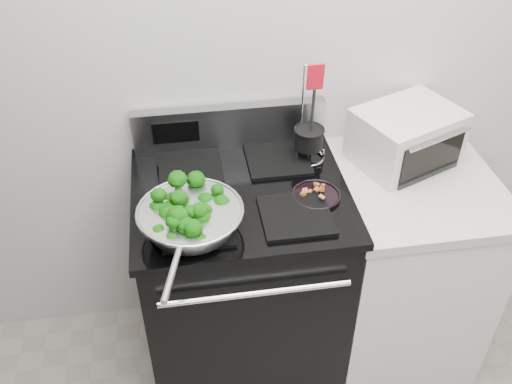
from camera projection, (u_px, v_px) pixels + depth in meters
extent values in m
cube|color=beige|center=(306.00, 44.00, 2.13)|extent=(4.00, 0.02, 2.70)
cube|color=black|center=(242.00, 284.00, 2.38)|extent=(0.76, 0.66, 0.92)
cube|color=black|center=(240.00, 195.00, 2.08)|extent=(0.79, 0.69, 0.03)
cube|color=#99999E|center=(230.00, 127.00, 2.25)|extent=(0.76, 0.05, 0.18)
cube|color=black|center=(197.00, 225.00, 1.92)|extent=(0.24, 0.24, 0.01)
cube|color=black|center=(296.00, 215.00, 1.96)|extent=(0.24, 0.24, 0.01)
cube|color=black|center=(190.00, 167.00, 2.18)|extent=(0.24, 0.24, 0.01)
cube|color=black|center=(278.00, 159.00, 2.22)|extent=(0.24, 0.24, 0.01)
cube|color=white|center=(399.00, 269.00, 2.47)|extent=(0.60, 0.66, 0.88)
cube|color=beige|center=(417.00, 185.00, 2.19)|extent=(0.62, 0.68, 0.04)
torus|color=silver|center=(190.00, 210.00, 1.86)|extent=(0.36, 0.36, 0.01)
cylinder|color=silver|center=(172.00, 274.00, 1.64)|extent=(0.07, 0.21, 0.02)
cylinder|color=black|center=(316.00, 196.00, 2.05)|extent=(0.18, 0.18, 0.01)
cylinder|color=black|center=(309.00, 138.00, 2.18)|extent=(0.11, 0.11, 0.08)
cylinder|color=black|center=(310.00, 117.00, 2.12)|extent=(0.01, 0.01, 0.24)
cube|color=red|center=(313.00, 75.00, 2.02)|extent=(0.06, 0.01, 0.10)
cube|color=white|center=(406.00, 136.00, 2.22)|extent=(0.46, 0.41, 0.22)
cube|color=black|center=(419.00, 160.00, 2.11)|extent=(0.28, 0.12, 0.15)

